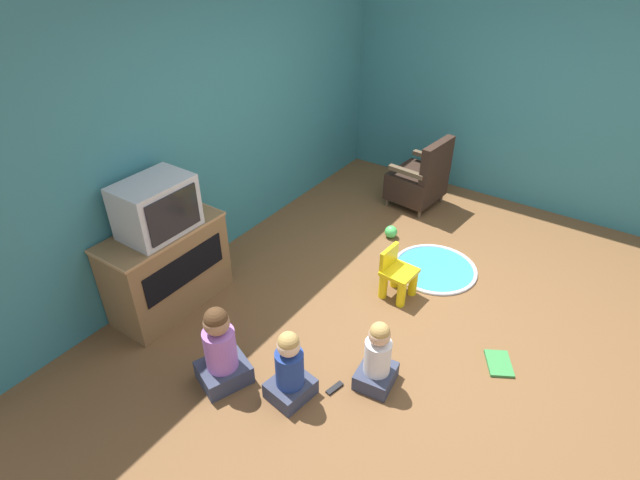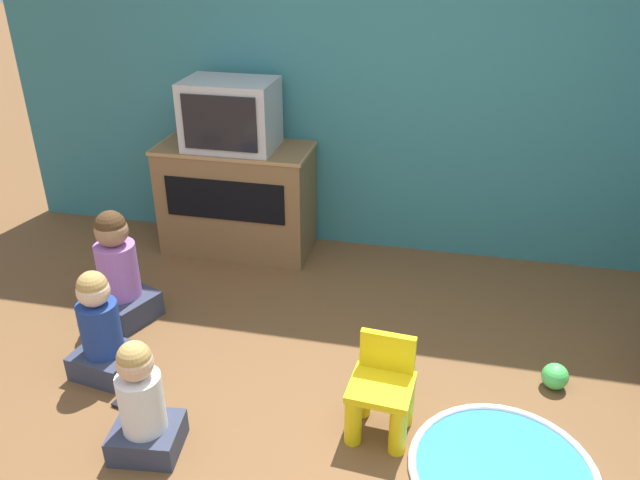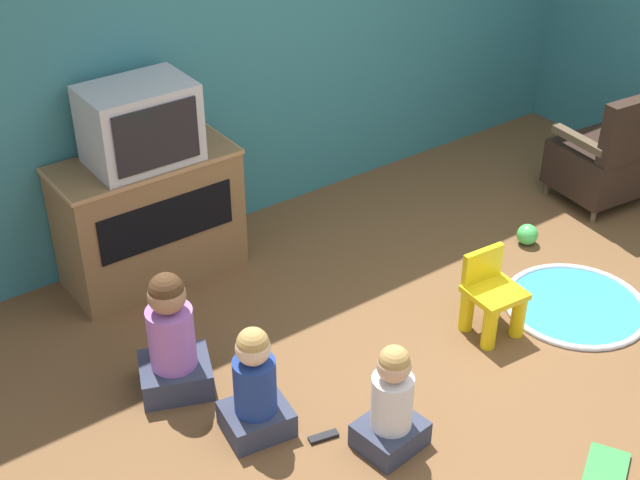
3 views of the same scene
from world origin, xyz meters
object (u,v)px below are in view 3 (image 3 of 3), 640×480
at_px(television, 140,124).
at_px(toy_ball, 527,234).
at_px(tv_cabinet, 149,216).
at_px(child_watching_center, 172,341).
at_px(black_armchair, 608,158).
at_px(child_watching_left, 392,404).
at_px(child_watching_right, 255,388).
at_px(book, 606,469).
at_px(remote_control, 323,437).
at_px(yellow_kid_chair, 492,300).

distance_m(television, toy_ball, 2.56).
bearing_deg(tv_cabinet, child_watching_center, -111.40).
height_order(black_armchair, child_watching_center, black_armchair).
distance_m(child_watching_left, child_watching_center, 1.16).
bearing_deg(tv_cabinet, child_watching_right, -98.43).
distance_m(tv_cabinet, television, 0.61).
xyz_separation_m(book, remote_control, (-0.95, 0.94, -0.00)).
distance_m(tv_cabinet, child_watching_left, 2.00).
height_order(tv_cabinet, toy_ball, tv_cabinet).
relative_size(television, book, 1.85).
bearing_deg(television, book, -70.48).
relative_size(television, child_watching_left, 1.01).
relative_size(yellow_kid_chair, child_watching_right, 0.78).
xyz_separation_m(child_watching_left, child_watching_right, (-0.46, 0.46, 0.01)).
bearing_deg(black_armchair, child_watching_right, 14.27).
distance_m(child_watching_left, remote_control, 0.41).
xyz_separation_m(television, black_armchair, (2.95, -1.02, -0.68)).
xyz_separation_m(yellow_kid_chair, child_watching_center, (-1.66, 0.61, 0.10)).
bearing_deg(child_watching_right, yellow_kid_chair, 4.65).
relative_size(tv_cabinet, child_watching_center, 1.51).
bearing_deg(remote_control, child_watching_center, -49.05).
height_order(television, book, television).
relative_size(tv_cabinet, television, 1.77).
relative_size(tv_cabinet, child_watching_right, 1.72).
xyz_separation_m(yellow_kid_chair, child_watching_right, (-1.49, 0.10, 0.06)).
height_order(television, black_armchair, television).
xyz_separation_m(child_watching_left, toy_ball, (1.87, 0.86, -0.19)).
height_order(black_armchair, yellow_kid_chair, black_armchair).
bearing_deg(television, tv_cabinet, 90.00).
distance_m(tv_cabinet, yellow_kid_chair, 2.06).
distance_m(child_watching_center, book, 2.18).
height_order(yellow_kid_chair, child_watching_center, child_watching_center).
xyz_separation_m(black_armchair, child_watching_right, (-3.17, -0.48, -0.07)).
distance_m(yellow_kid_chair, child_watching_right, 1.49).
relative_size(child_watching_right, book, 1.90).
bearing_deg(tv_cabinet, book, -70.62).
bearing_deg(book, toy_ball, 23.95).
distance_m(tv_cabinet, child_watching_right, 1.54).
xyz_separation_m(yellow_kid_chair, toy_ball, (0.85, 0.50, -0.14)).
bearing_deg(toy_ball, television, 152.46).
relative_size(tv_cabinet, black_armchair, 1.25).
bearing_deg(remote_control, book, 147.92).
relative_size(television, remote_control, 3.88).
distance_m(black_armchair, child_watching_center, 3.35).
xyz_separation_m(television, child_watching_center, (-0.40, -0.99, -0.71)).
distance_m(child_watching_center, remote_control, 0.90).
xyz_separation_m(child_watching_center, remote_control, (0.40, -0.75, -0.30)).
relative_size(child_watching_left, book, 1.82).
height_order(television, child_watching_right, television).
bearing_deg(child_watching_right, toy_ball, 18.18).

